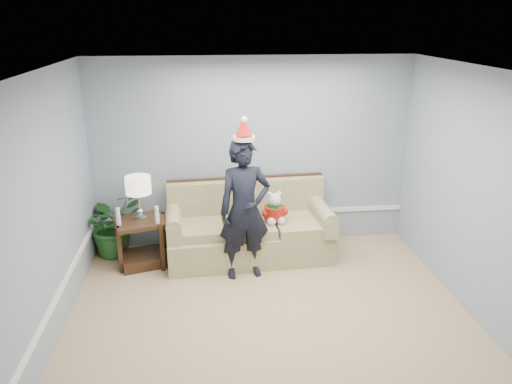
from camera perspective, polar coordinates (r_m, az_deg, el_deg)
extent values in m
cube|color=tan|center=(5.39, 2.34, -16.86)|extent=(4.50, 5.00, 0.02)
cube|color=white|center=(4.37, 2.84, 13.24)|extent=(4.50, 5.00, 0.02)
cube|color=#8391A8|center=(7.08, -0.44, 4.44)|extent=(4.50, 0.02, 2.70)
cube|color=#8391A8|center=(4.93, -24.45, -4.19)|extent=(0.02, 5.00, 2.70)
cube|color=#8391A8|center=(5.51, 26.50, -2.10)|extent=(0.02, 5.00, 2.70)
cube|color=white|center=(7.34, -0.41, -2.42)|extent=(4.48, 0.03, 0.06)
cube|color=white|center=(5.32, -22.82, -13.12)|extent=(0.03, 4.98, 0.06)
cube|color=#5E6831|center=(6.96, -0.83, -5.83)|extent=(2.27, 1.08, 0.42)
cube|color=#5E6831|center=(6.78, -6.61, -4.14)|extent=(0.70, 0.80, 0.13)
cube|color=#5E6831|center=(6.80, -0.80, -3.92)|extent=(0.70, 0.80, 0.13)
cube|color=#5E6831|center=(6.89, 4.91, -3.67)|extent=(0.70, 0.80, 0.13)
cube|color=#5E6831|center=(7.09, -1.12, -0.89)|extent=(2.23, 0.35, 0.59)
cube|color=#321D12|center=(7.07, -1.18, 1.57)|extent=(2.22, 0.20, 0.05)
cube|color=#5E6831|center=(6.81, -9.39, -3.56)|extent=(0.25, 0.96, 0.25)
cube|color=#5E6831|center=(6.98, 7.49, -2.89)|extent=(0.25, 0.96, 0.25)
cube|color=#392214|center=(6.77, -13.01, -3.31)|extent=(0.80, 0.73, 0.05)
cube|color=#392214|center=(7.00, -12.67, -7.44)|extent=(0.72, 0.65, 0.15)
cube|color=#392214|center=(6.74, -15.31, -6.41)|extent=(0.07, 0.07, 0.65)
cube|color=#392214|center=(6.67, -10.70, -6.32)|extent=(0.07, 0.07, 0.65)
cube|color=#392214|center=(7.12, -14.80, -4.91)|extent=(0.07, 0.07, 0.65)
cube|color=#392214|center=(7.06, -10.45, -4.80)|extent=(0.07, 0.07, 0.65)
cylinder|color=silver|center=(6.77, -13.03, -2.91)|extent=(0.16, 0.16, 0.03)
sphere|color=silver|center=(6.74, -13.08, -2.22)|extent=(0.09, 0.09, 0.09)
cylinder|color=silver|center=(6.69, -13.18, -1.07)|extent=(0.02, 0.02, 0.33)
cylinder|color=beige|center=(6.62, -13.33, 0.78)|extent=(0.33, 0.33, 0.23)
cylinder|color=silver|center=(6.65, -15.43, -3.12)|extent=(0.06, 0.06, 0.13)
cylinder|color=white|center=(6.60, -15.52, -2.19)|extent=(0.05, 0.05, 0.11)
cylinder|color=silver|center=(6.58, -11.22, -3.00)|extent=(0.06, 0.06, 0.13)
cylinder|color=white|center=(6.54, -11.29, -2.06)|extent=(0.05, 0.05, 0.11)
imported|color=#215824|center=(7.23, -16.04, -3.44)|extent=(1.10, 1.10, 0.93)
imported|color=black|center=(6.23, -1.31, -2.07)|extent=(0.72, 0.53, 1.80)
cylinder|color=silver|center=(5.95, -1.38, 6.18)|extent=(0.27, 0.27, 0.05)
cone|color=#A81218|center=(5.95, -1.41, 7.46)|extent=(0.23, 0.29, 0.31)
sphere|color=silver|center=(5.84, -1.34, 8.26)|extent=(0.08, 0.08, 0.08)
sphere|color=silver|center=(6.75, 2.11, -2.38)|extent=(0.25, 0.25, 0.25)
cylinder|color=#A81218|center=(6.75, 2.11, -2.38)|extent=(0.30, 0.30, 0.18)
cylinder|color=#116B1A|center=(6.71, 2.12, -1.58)|extent=(0.20, 0.20, 0.03)
sphere|color=silver|center=(6.66, 1.65, -3.41)|extent=(0.12, 0.12, 0.12)
sphere|color=silver|center=(6.68, 2.82, -3.36)|extent=(0.12, 0.12, 0.12)
sphere|color=silver|center=(6.67, 2.14, -0.89)|extent=(0.18, 0.18, 0.18)
sphere|color=black|center=(6.57, 2.27, -1.35)|extent=(0.03, 0.03, 0.03)
sphere|color=silver|center=(6.64, 1.59, -0.24)|extent=(0.07, 0.07, 0.07)
sphere|color=silver|center=(6.66, 2.67, -0.20)|extent=(0.07, 0.07, 0.07)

